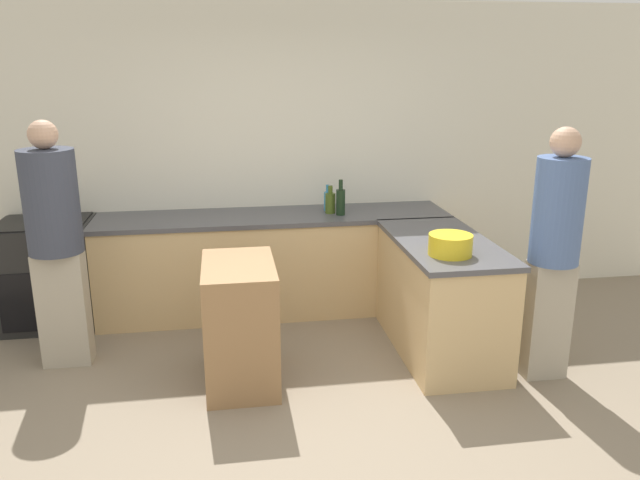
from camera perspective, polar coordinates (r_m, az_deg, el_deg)
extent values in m
plane|color=gray|center=(3.97, -1.44, -17.32)|extent=(14.00, 14.00, 0.00)
cube|color=silver|center=(5.74, -4.69, 7.64)|extent=(8.00, 0.06, 2.70)
cube|color=#D6B27A|center=(5.60, -4.19, -2.29)|extent=(3.05, 0.66, 0.85)
cube|color=#4C4C51|center=(5.48, -4.29, 2.14)|extent=(3.08, 0.69, 0.04)
cube|color=#D6B27A|center=(4.91, 10.95, -5.25)|extent=(0.66, 1.37, 0.85)
cube|color=#4C4C51|center=(4.77, 11.23, -0.26)|extent=(0.69, 1.40, 0.04)
cube|color=black|center=(5.78, -23.56, -2.83)|extent=(0.76, 0.64, 0.89)
cube|color=black|center=(5.53, -24.20, -5.22)|extent=(0.64, 0.01, 0.50)
cube|color=black|center=(5.66, -24.06, 1.50)|extent=(0.70, 0.59, 0.01)
cube|color=#997047|center=(4.39, -7.30, -7.57)|extent=(0.49, 0.76, 0.87)
cylinder|color=yellow|center=(4.40, 11.83, -0.42)|extent=(0.30, 0.30, 0.15)
cylinder|color=#338CBF|center=(5.59, 0.69, 3.56)|extent=(0.06, 0.06, 0.17)
cylinder|color=#338CBF|center=(5.56, 0.70, 4.74)|extent=(0.03, 0.03, 0.07)
cylinder|color=#475B1E|center=(5.49, 0.95, 3.38)|extent=(0.09, 0.09, 0.18)
cylinder|color=#475B1E|center=(5.47, 0.96, 4.63)|extent=(0.04, 0.04, 0.07)
cylinder|color=black|center=(5.42, 1.90, 3.46)|extent=(0.08, 0.08, 0.22)
cylinder|color=black|center=(5.39, 1.91, 5.08)|extent=(0.04, 0.04, 0.09)
cube|color=#ADA38E|center=(4.99, -22.36, -5.78)|extent=(0.34, 0.21, 0.87)
cylinder|color=#383D4C|center=(4.76, -23.38, 3.23)|extent=(0.38, 0.38, 0.74)
sphere|color=tan|center=(4.69, -24.01, 8.81)|extent=(0.20, 0.20, 0.20)
cube|color=#ADA38E|center=(4.72, 19.98, -6.86)|extent=(0.30, 0.18, 0.85)
cylinder|color=#4C6699|center=(4.48, 20.94, 2.48)|extent=(0.33, 0.33, 0.72)
sphere|color=tan|center=(4.40, 21.54, 8.33)|extent=(0.20, 0.20, 0.20)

